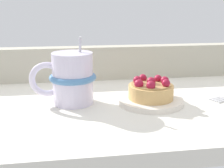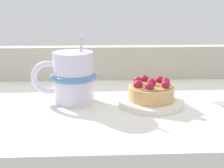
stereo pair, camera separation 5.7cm
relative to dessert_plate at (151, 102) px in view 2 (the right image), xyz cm
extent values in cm
cube|color=silver|center=(-4.87, 1.73, -1.93)|extent=(75.43, 42.23, 2.90)
cube|color=#B2AD99|center=(-4.87, 20.83, 3.73)|extent=(73.92, 4.04, 8.42)
cylinder|color=silver|center=(0.00, 0.00, 0.03)|extent=(12.78, 12.78, 1.02)
cylinder|color=silver|center=(0.00, 0.00, -0.22)|extent=(7.03, 7.03, 0.51)
cylinder|color=tan|center=(0.00, 0.00, 1.90)|extent=(8.76, 8.76, 2.71)
cylinder|color=#AB854F|center=(0.00, 0.00, 3.40)|extent=(7.71, 7.71, 0.30)
sphere|color=maroon|center=(0.00, 0.00, 3.96)|extent=(1.73, 1.73, 1.73)
sphere|color=maroon|center=(2.76, 0.12, 4.03)|extent=(1.64, 1.64, 1.64)
sphere|color=maroon|center=(1.90, 2.15, 4.01)|extent=(1.59, 1.59, 1.59)
sphere|color=maroon|center=(-0.92, 2.95, 3.93)|extent=(1.65, 1.65, 1.65)
sphere|color=maroon|center=(-2.53, 1.07, 4.06)|extent=(1.61, 1.61, 1.61)
sphere|color=maroon|center=(-2.76, -1.29, 3.95)|extent=(1.78, 1.78, 1.78)
sphere|color=maroon|center=(-0.84, -2.74, 3.98)|extent=(1.71, 1.71, 1.71)
sphere|color=maroon|center=(2.26, -2.13, 4.11)|extent=(1.57, 1.57, 1.57)
cylinder|color=silver|center=(-15.02, 2.51, 4.54)|extent=(7.87, 7.87, 10.05)
torus|color=#4C7FB2|center=(-15.02, 2.51, 4.77)|extent=(9.11, 9.11, 1.20)
torus|color=silver|center=(-19.94, 2.51, 4.54)|extent=(6.81, 1.18, 6.81)
cylinder|color=#B7B7BC|center=(-13.45, 3.10, 9.81)|extent=(0.74, 1.83, 5.62)
cube|color=silver|center=(13.89, 0.64, -0.18)|extent=(3.28, 1.67, 0.60)
cube|color=silver|center=(14.19, -0.02, -0.18)|extent=(3.28, 1.67, 0.60)
camera|label=1|loc=(-15.81, -53.44, 18.87)|focal=47.33mm
camera|label=2|loc=(-10.10, -54.01, 18.87)|focal=47.33mm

